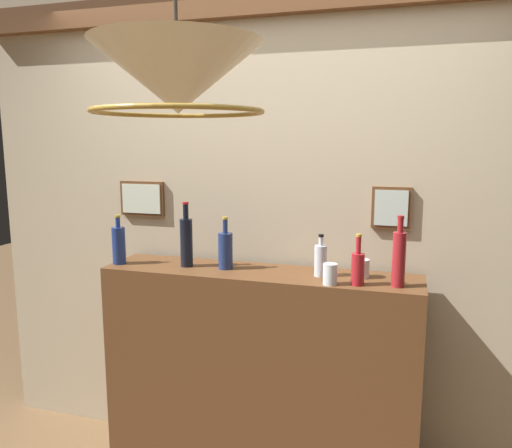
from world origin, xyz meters
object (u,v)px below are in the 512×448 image
liquor_bottle_scotch (186,241)px  liquor_bottle_mezcal (399,258)px  liquor_bottle_port (358,267)px  pendant_lamp (177,80)px  liquor_bottle_brandy (225,250)px  liquor_bottle_bourbon (321,260)px  liquor_bottle_tequila (119,245)px  glass_tumbler_rocks (330,274)px  glass_tumbler_highball (362,268)px

liquor_bottle_scotch → liquor_bottle_mezcal: bearing=-3.5°
liquor_bottle_port → pendant_lamp: 1.18m
liquor_bottle_brandy → liquor_bottle_bourbon: (0.49, 0.00, -0.02)m
liquor_bottle_scotch → pendant_lamp: 1.16m
liquor_bottle_brandy → liquor_bottle_scotch: size_ratio=0.79×
liquor_bottle_tequila → liquor_bottle_bourbon: liquor_bottle_tequila is taller
liquor_bottle_brandy → liquor_bottle_scotch: bearing=-176.6°
liquor_bottle_port → liquor_bottle_bourbon: (-0.19, 0.11, -0.00)m
liquor_bottle_port → liquor_bottle_brandy: bearing=171.2°
liquor_bottle_port → liquor_bottle_mezcal: (0.18, 0.03, 0.05)m
liquor_bottle_mezcal → liquor_bottle_port: bearing=-171.3°
liquor_bottle_brandy → liquor_bottle_mezcal: (0.86, -0.08, 0.03)m
liquor_bottle_mezcal → glass_tumbler_rocks: size_ratio=3.31×
liquor_bottle_scotch → liquor_bottle_bourbon: size_ratio=1.65×
liquor_bottle_brandy → pendant_lamp: pendant_lamp is taller
glass_tumbler_rocks → pendant_lamp: (-0.39, -0.72, 0.79)m
liquor_bottle_scotch → liquor_bottle_mezcal: 1.07m
liquor_bottle_brandy → liquor_bottle_mezcal: bearing=-5.2°
liquor_bottle_scotch → liquor_bottle_port: bearing=-5.9°
liquor_bottle_port → pendant_lamp: bearing=-124.4°
liquor_bottle_port → liquor_bottle_scotch: bearing=174.1°
liquor_bottle_port → liquor_bottle_tequila: 1.26m
glass_tumbler_highball → pendant_lamp: pendant_lamp is taller
liquor_bottle_tequila → pendant_lamp: 1.31m
glass_tumbler_rocks → glass_tumbler_highball: size_ratio=1.09×
liquor_bottle_scotch → liquor_bottle_mezcal: size_ratio=1.05×
pendant_lamp → liquor_bottle_scotch: bearing=114.0°
liquor_bottle_tequila → pendant_lamp: pendant_lamp is taller
liquor_bottle_brandy → liquor_bottle_bourbon: bearing=0.2°
liquor_bottle_bourbon → glass_tumbler_highball: bearing=8.6°
liquor_bottle_mezcal → liquor_bottle_scotch: bearing=176.5°
liquor_bottle_mezcal → pendant_lamp: 1.26m
liquor_bottle_brandy → pendant_lamp: 1.14m
liquor_bottle_bourbon → liquor_bottle_brandy: bearing=-179.8°
liquor_bottle_tequila → liquor_bottle_scotch: bearing=8.2°
liquor_bottle_port → liquor_bottle_bourbon: 0.22m
liquor_bottle_brandy → liquor_bottle_mezcal: size_ratio=0.83×
glass_tumbler_rocks → pendant_lamp: size_ratio=0.16×
liquor_bottle_scotch → glass_tumbler_rocks: (0.77, -0.12, -0.09)m
glass_tumbler_rocks → pendant_lamp: bearing=-118.6°
liquor_bottle_bourbon → glass_tumbler_highball: liquor_bottle_bourbon is taller
liquor_bottle_mezcal → glass_tumbler_highball: size_ratio=3.62×
glass_tumbler_rocks → liquor_bottle_mezcal: bearing=10.5°
liquor_bottle_port → liquor_bottle_tequila: size_ratio=0.90×
liquor_bottle_mezcal → liquor_bottle_bourbon: size_ratio=1.57×
liquor_bottle_scotch → glass_tumbler_highball: 0.90m
liquor_bottle_port → liquor_bottle_bourbon: size_ratio=1.15×
liquor_bottle_tequila → pendant_lamp: size_ratio=0.44×
glass_tumbler_rocks → liquor_bottle_bourbon: bearing=116.8°
liquor_bottle_scotch → liquor_bottle_bourbon: (0.70, 0.01, -0.06)m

